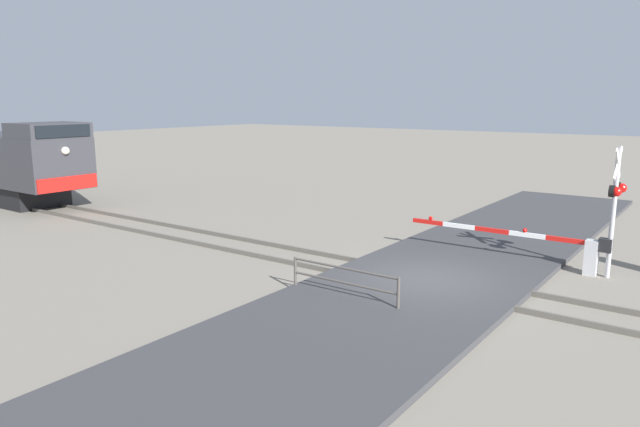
{
  "coord_description": "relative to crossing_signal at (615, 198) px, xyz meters",
  "views": [
    {
      "loc": [
        -14.64,
        -6.82,
        5.17
      ],
      "look_at": [
        1.12,
        4.54,
        1.36
      ],
      "focal_mm": 32.64,
      "sensor_mm": 36.0,
      "label": 1
    }
  ],
  "objects": [
    {
      "name": "crossing_gate",
      "position": [
        -0.02,
        1.43,
        -1.64
      ],
      "size": [
        0.36,
        6.43,
        1.18
      ],
      "color": "silver",
      "rests_on": "ground_plane"
    },
    {
      "name": "road_surface",
      "position": [
        -3.73,
        4.08,
        -2.3
      ],
      "size": [
        36.0,
        5.48,
        0.17
      ],
      "primitive_type": "cube",
      "color": "#38383A",
      "rests_on": "ground_plane"
    },
    {
      "name": "guard_railing",
      "position": [
        -6.33,
        5.18,
        -1.75
      ],
      "size": [
        0.08,
        3.26,
        0.95
      ],
      "color": "#4C4742",
      "rests_on": "ground_plane"
    },
    {
      "name": "ground_plane",
      "position": [
        -3.73,
        4.08,
        -2.38
      ],
      "size": [
        160.0,
        160.0,
        0.0
      ],
      "primitive_type": "plane",
      "color": "gray"
    },
    {
      "name": "rail_track_left",
      "position": [
        -4.45,
        4.08,
        -2.3
      ],
      "size": [
        0.08,
        80.0,
        0.15
      ],
      "primitive_type": "cube",
      "color": "#59544C",
      "rests_on": "ground_plane"
    },
    {
      "name": "rail_track_right",
      "position": [
        -3.01,
        4.08,
        -2.3
      ],
      "size": [
        0.08,
        80.0,
        0.15
      ],
      "primitive_type": "cube",
      "color": "#59544C",
      "rests_on": "ground_plane"
    },
    {
      "name": "crossing_signal",
      "position": [
        0.0,
        0.0,
        0.0
      ],
      "size": [
        1.18,
        0.33,
        3.86
      ],
      "color": "#ADADB2",
      "rests_on": "ground_plane"
    }
  ]
}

